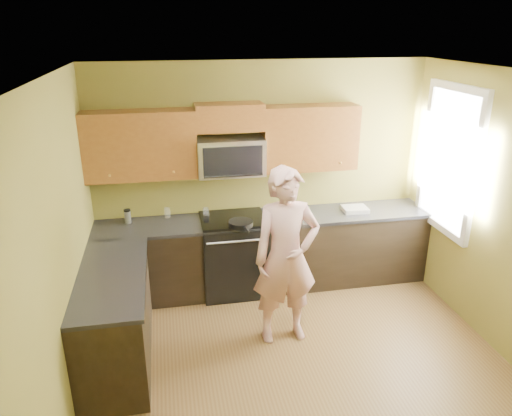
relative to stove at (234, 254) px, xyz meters
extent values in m
plane|color=brown|center=(0.40, -1.68, -0.47)|extent=(4.00, 4.00, 0.00)
plane|color=white|center=(0.40, -1.68, 2.23)|extent=(4.00, 4.00, 0.00)
plane|color=olive|center=(0.40, 0.32, 0.88)|extent=(4.00, 0.00, 4.00)
plane|color=olive|center=(-1.60, -1.68, 0.88)|extent=(0.00, 4.00, 4.00)
cube|color=black|center=(0.40, 0.02, -0.03)|extent=(4.00, 0.60, 0.88)
cube|color=black|center=(-1.30, -1.08, -0.03)|extent=(0.60, 1.60, 0.88)
cube|color=black|center=(0.40, 0.01, 0.43)|extent=(4.00, 0.62, 0.04)
cube|color=black|center=(-1.29, -1.08, 0.43)|extent=(0.62, 1.60, 0.04)
cube|color=brown|center=(0.00, 0.16, 1.62)|extent=(0.76, 0.33, 0.30)
imported|color=#CB6965|center=(0.37, -1.04, 0.44)|extent=(0.69, 0.47, 1.83)
cube|color=#B27F47|center=(0.75, -0.04, 0.45)|extent=(0.14, 0.14, 0.01)
ellipsoid|color=silver|center=(0.58, -0.09, 0.48)|extent=(0.13, 0.14, 0.06)
ellipsoid|color=silver|center=(0.80, 0.03, 0.48)|extent=(0.16, 0.16, 0.07)
cube|color=silver|center=(1.51, 0.01, 0.47)|extent=(0.31, 0.25, 0.05)
cylinder|color=silver|center=(-0.75, 0.24, 0.51)|extent=(0.08, 0.08, 0.12)
cylinder|color=silver|center=(-0.30, 0.15, 0.51)|extent=(0.09, 0.09, 0.12)
camera|label=1|loc=(-0.74, -5.16, 2.59)|focal=33.81mm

